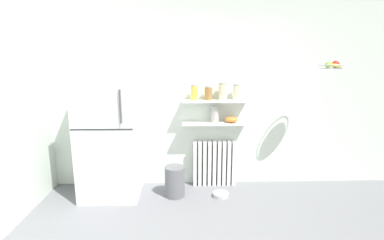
# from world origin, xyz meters

# --- Properties ---
(back_wall) EXTENTS (7.04, 0.10, 2.60)m
(back_wall) POSITION_xyz_m (0.00, 2.05, 1.30)
(back_wall) COLOR silver
(back_wall) RESTS_ON ground_plane
(refrigerator) EXTENTS (0.76, 0.70, 1.72)m
(refrigerator) POSITION_xyz_m (-1.30, 1.66, 0.86)
(refrigerator) COLOR silver
(refrigerator) RESTS_ON ground_plane
(radiator) EXTENTS (0.61, 0.12, 0.67)m
(radiator) POSITION_xyz_m (0.12, 1.92, 0.33)
(radiator) COLOR white
(radiator) RESTS_ON ground_plane
(wall_shelf_lower) EXTENTS (0.93, 0.22, 0.02)m
(wall_shelf_lower) POSITION_xyz_m (0.12, 1.89, 0.94)
(wall_shelf_lower) COLOR white
(wall_shelf_upper) EXTENTS (0.93, 0.22, 0.02)m
(wall_shelf_upper) POSITION_xyz_m (0.12, 1.89, 1.26)
(wall_shelf_upper) COLOR white
(storage_jar_0) EXTENTS (0.09, 0.09, 0.21)m
(storage_jar_0) POSITION_xyz_m (-0.17, 1.89, 1.37)
(storage_jar_0) COLOR yellow
(storage_jar_0) RESTS_ON wall_shelf_upper
(storage_jar_1) EXTENTS (0.10, 0.10, 0.19)m
(storage_jar_1) POSITION_xyz_m (0.02, 1.89, 1.36)
(storage_jar_1) COLOR olive
(storage_jar_1) RESTS_ON wall_shelf_upper
(storage_jar_2) EXTENTS (0.12, 0.12, 0.24)m
(storage_jar_2) POSITION_xyz_m (0.22, 1.89, 1.39)
(storage_jar_2) COLOR beige
(storage_jar_2) RESTS_ON wall_shelf_upper
(storage_jar_3) EXTENTS (0.11, 0.11, 0.22)m
(storage_jar_3) POSITION_xyz_m (0.42, 1.89, 1.38)
(storage_jar_3) COLOR beige
(storage_jar_3) RESTS_ON wall_shelf_upper
(vase) EXTENTS (0.11, 0.11, 0.23)m
(vase) POSITION_xyz_m (0.12, 1.89, 1.07)
(vase) COLOR #B2ADA8
(vase) RESTS_ON wall_shelf_lower
(shelf_bowl) EXTENTS (0.19, 0.19, 0.08)m
(shelf_bowl) POSITION_xyz_m (0.35, 1.89, 0.99)
(shelf_bowl) COLOR orange
(shelf_bowl) RESTS_ON wall_shelf_lower
(trash_bin) EXTENTS (0.27, 0.27, 0.41)m
(trash_bin) POSITION_xyz_m (-0.45, 1.58, 0.21)
(trash_bin) COLOR slate
(trash_bin) RESTS_ON ground_plane
(pet_food_bowl) EXTENTS (0.21, 0.21, 0.05)m
(pet_food_bowl) POSITION_xyz_m (0.18, 1.54, 0.03)
(pet_food_bowl) COLOR #B7B7BC
(pet_food_bowl) RESTS_ON ground_plane
(hanging_fruit_basket) EXTENTS (0.32, 0.32, 0.10)m
(hanging_fruit_basket) POSITION_xyz_m (1.51, 1.50, 1.75)
(hanging_fruit_basket) COLOR #B2B2B7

